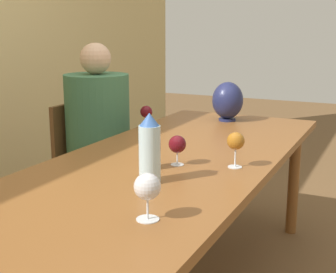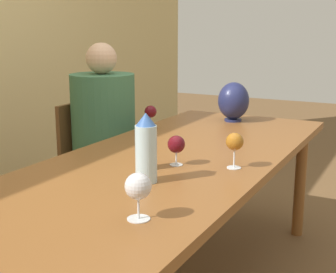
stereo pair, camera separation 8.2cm
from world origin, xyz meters
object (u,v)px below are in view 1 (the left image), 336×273
water_bottle (150,149)px  person_far (100,137)px  wine_glass_3 (146,113)px  chair_far (91,163)px  wine_glass_2 (147,187)px  water_tumbler (150,158)px  vase (228,101)px  wine_glass_0 (177,145)px  wine_glass_1 (236,142)px

water_bottle → person_far: person_far is taller
wine_glass_3 → chair_far: bearing=82.7°
wine_glass_2 → wine_glass_3: 1.31m
water_tumbler → vase: 1.14m
water_tumbler → wine_glass_0: wine_glass_0 is taller
wine_glass_1 → person_far: size_ratio=0.12×
wine_glass_3 → chair_far: (0.06, 0.44, -0.38)m
vase → chair_far: vase is taller
vase → chair_far: (-0.41, 0.77, -0.40)m
wine_glass_3 → chair_far: wine_glass_3 is taller
wine_glass_1 → wine_glass_2: wine_glass_1 is taller
vase → wine_glass_1: vase is taller
chair_far → water_bottle: bearing=-134.1°
water_bottle → chair_far: bearing=45.9°
wine_glass_0 → person_far: person_far is taller
wine_glass_1 → wine_glass_3: 0.85m
wine_glass_0 → vase: bearing=7.3°
water_bottle → vase: bearing=6.0°
chair_far → person_far: person_far is taller
vase → wine_glass_2: size_ratio=1.66×
water_bottle → person_far: 1.23m
wine_glass_0 → wine_glass_2: 0.60m
water_tumbler → chair_far: (0.73, 0.83, -0.32)m
vase → wine_glass_2: bearing=-169.5°
water_bottle → water_tumbler: size_ratio=2.92×
wine_glass_1 → wine_glass_2: (-0.65, 0.07, -0.01)m
water_tumbler → wine_glass_3: size_ratio=0.65×
wine_glass_0 → wine_glass_1: size_ratio=0.85×
water_tumbler → wine_glass_0: bearing=-39.3°
water_bottle → chair_far: water_bottle is taller
water_bottle → wine_glass_3: (0.83, 0.47, -0.03)m
wine_glass_3 → wine_glass_2: bearing=-151.2°
vase → wine_glass_0: (-1.04, -0.13, -0.04)m
person_far → vase: bearing=-59.2°
person_far → water_tumbler: bearing=-134.2°
water_bottle → wine_glass_0: water_bottle is taller
wine_glass_3 → person_far: 0.42m
wine_glass_1 → water_bottle: bearing=144.9°
chair_far → wine_glass_0: bearing=-124.7°
vase → wine_glass_1: size_ratio=1.62×
wine_glass_1 → wine_glass_3: wine_glass_1 is taller
water_bottle → wine_glass_0: bearing=0.6°
vase → water_bottle: bearing=-174.0°
vase → person_far: person_far is taller
water_tumbler → chair_far: 1.15m
vase → wine_glass_2: 1.65m
vase → wine_glass_0: bearing=-172.7°
wine_glass_0 → wine_glass_2: size_ratio=0.87×
vase → chair_far: 0.97m
wine_glass_2 → chair_far: bearing=41.7°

